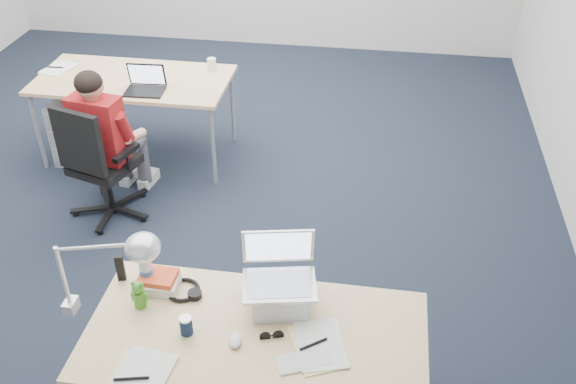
{
  "coord_description": "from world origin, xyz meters",
  "views": [
    {
      "loc": [
        1.5,
        -3.84,
        2.99
      ],
      "look_at": [
        1.03,
        -0.81,
        0.85
      ],
      "focal_mm": 40.0,
      "sensor_mm": 36.0,
      "label": 1
    }
  ],
  "objects": [
    {
      "name": "papers_right",
      "position": [
        1.33,
        -1.84,
        0.74
      ],
      "size": [
        0.3,
        0.36,
        0.01
      ],
      "primitive_type": "cube",
      "rotation": [
        0.0,
        0.0,
        0.34
      ],
      "color": "#EFF18C",
      "rests_on": "desk_near"
    },
    {
      "name": "silver_laptop",
      "position": [
        1.11,
        -1.61,
        0.92
      ],
      "size": [
        0.4,
        0.34,
        0.37
      ],
      "primitive_type": null,
      "rotation": [
        0.0,
        0.0,
        0.2
      ],
      "color": "silver",
      "rests_on": "desk_near"
    },
    {
      "name": "wireless_keyboard",
      "position": [
        1.28,
        -1.94,
        0.74
      ],
      "size": [
        0.28,
        0.19,
        0.01
      ],
      "primitive_type": "cube",
      "rotation": [
        0.0,
        0.0,
        0.39
      ],
      "color": "white",
      "rests_on": "desk_near"
    },
    {
      "name": "far_papers",
      "position": [
        -1.22,
        0.87,
        0.73
      ],
      "size": [
        0.27,
        0.33,
        0.01
      ],
      "primitive_type": "cube",
      "rotation": [
        0.0,
        0.0,
        -0.25
      ],
      "color": "white",
      "rests_on": "desk_far"
    },
    {
      "name": "desk_lamp",
      "position": [
        0.28,
        -1.8,
        1.0
      ],
      "size": [
        0.5,
        0.29,
        0.54
      ],
      "primitive_type": null,
      "rotation": [
        0.0,
        0.0,
        0.27
      ],
      "color": "silver",
      "rests_on": "desk_near"
    },
    {
      "name": "sunglasses",
      "position": [
        1.11,
        -1.82,
        0.74
      ],
      "size": [
        0.13,
        0.09,
        0.03
      ],
      "primitive_type": null,
      "rotation": [
        0.0,
        0.0,
        0.3
      ],
      "color": "black",
      "rests_on": "desk_near"
    },
    {
      "name": "office_chair",
      "position": [
        -0.48,
        -0.1,
        0.27
      ],
      "size": [
        0.76,
        0.76,
        0.97
      ],
      "rotation": [
        0.0,
        0.0,
        -0.29
      ],
      "color": "black",
      "rests_on": "ground"
    },
    {
      "name": "bear_figurine",
      "position": [
        0.44,
        -1.72,
        0.81
      ],
      "size": [
        0.1,
        0.08,
        0.16
      ],
      "primitive_type": null,
      "rotation": [
        0.0,
        0.0,
        0.24
      ],
      "color": "#2B7D21",
      "rests_on": "desk_near"
    },
    {
      "name": "can_koozie",
      "position": [
        0.71,
        -1.85,
        0.78
      ],
      "size": [
        0.07,
        0.07,
        0.1
      ],
      "primitive_type": "cylinder",
      "rotation": [
        0.0,
        0.0,
        0.17
      ],
      "color": "#13223D",
      "rests_on": "desk_near"
    },
    {
      "name": "dark_laptop",
      "position": [
        -0.34,
        0.56,
        0.84
      ],
      "size": [
        0.32,
        0.31,
        0.22
      ],
      "primitive_type": null,
      "rotation": [
        0.0,
        0.0,
        0.06
      ],
      "color": "black",
      "rests_on": "desk_far"
    },
    {
      "name": "cordless_phone",
      "position": [
        0.28,
        -1.55,
        0.81
      ],
      "size": [
        0.05,
        0.03,
        0.16
      ],
      "primitive_type": "cube",
      "rotation": [
        0.0,
        0.0,
        0.24
      ],
      "color": "black",
      "rests_on": "desk_near"
    },
    {
      "name": "computer_mouse",
      "position": [
        0.95,
        -1.88,
        0.75
      ],
      "size": [
        0.08,
        0.1,
        0.03
      ],
      "primitive_type": "ellipsoid",
      "rotation": [
        0.0,
        0.0,
        0.2
      ],
      "color": "white",
      "rests_on": "desk_near"
    },
    {
      "name": "floor",
      "position": [
        0.0,
        0.0,
        0.0
      ],
      "size": [
        7.0,
        7.0,
        0.0
      ],
      "primitive_type": "plane",
      "color": "black",
      "rests_on": "ground"
    },
    {
      "name": "drawer_pedestal_far",
      "position": [
        -1.0,
        0.7,
        0.28
      ],
      "size": [
        0.4,
        0.5,
        0.55
      ],
      "primitive_type": "cube",
      "color": "#AEB2B4",
      "rests_on": "ground"
    },
    {
      "name": "desk_far",
      "position": [
        -0.52,
        0.79,
        0.68
      ],
      "size": [
        1.6,
        0.8,
        0.73
      ],
      "color": "tan",
      "rests_on": "ground"
    },
    {
      "name": "water_bottle",
      "position": [
        0.43,
        -1.58,
        0.84
      ],
      "size": [
        0.09,
        0.09,
        0.22
      ],
      "primitive_type": "cylinder",
      "rotation": [
        0.0,
        0.0,
        -0.41
      ],
      "color": "silver",
      "rests_on": "desk_near"
    },
    {
      "name": "book_stack",
      "position": [
        0.49,
        -1.58,
        0.77
      ],
      "size": [
        0.24,
        0.21,
        0.09
      ],
      "primitive_type": "cube",
      "rotation": [
        0.0,
        0.0,
        -0.38
      ],
      "color": "silver",
      "rests_on": "desk_near"
    },
    {
      "name": "headphones",
      "position": [
        0.61,
        -1.59,
        0.75
      ],
      "size": [
        0.27,
        0.24,
        0.04
      ],
      "primitive_type": null,
      "rotation": [
        0.0,
        0.0,
        -0.38
      ],
      "color": "black",
      "rests_on": "desk_near"
    },
    {
      "name": "far_cup",
      "position": [
        0.09,
        1.05,
        0.78
      ],
      "size": [
        0.08,
        0.08,
        0.11
      ],
      "primitive_type": "cylinder",
      "rotation": [
        0.0,
        0.0,
        0.16
      ],
      "color": "white",
      "rests_on": "desk_far"
    },
    {
      "name": "seated_person",
      "position": [
        -0.45,
        0.06,
        0.58
      ],
      "size": [
        0.41,
        0.68,
        1.17
      ],
      "rotation": [
        0.0,
        0.0,
        -0.16
      ],
      "color": "maroon",
      "rests_on": "ground"
    },
    {
      "name": "papers_left",
      "position": [
        0.58,
        -2.16,
        0.74
      ],
      "size": [
        0.25,
        0.34,
        0.01
      ],
      "primitive_type": "cube",
      "rotation": [
        0.0,
        0.0,
        -0.07
      ],
      "color": "#EFF18C",
      "rests_on": "desk_near"
    },
    {
      "name": "desk_near",
      "position": [
        1.03,
        -1.81,
        0.68
      ],
      "size": [
        1.6,
        0.8,
        0.73
      ],
      "color": "tan",
      "rests_on": "ground"
    },
    {
      "name": "drawer_pedestal_near",
      "position": [
        0.46,
        -1.78,
        0.28
      ],
      "size": [
        0.4,
        0.5,
        0.55
      ],
      "primitive_type": "cube",
      "color": "#AEB2B4",
      "rests_on": "ground"
    }
  ]
}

